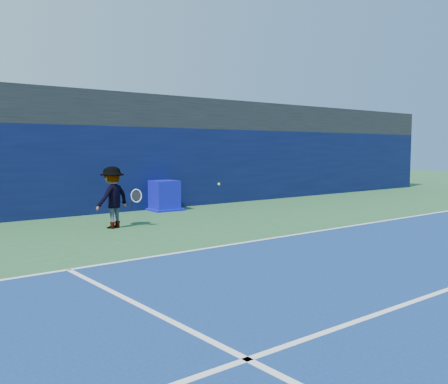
# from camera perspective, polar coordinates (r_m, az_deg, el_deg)

# --- Properties ---
(ground) EXTENTS (80.00, 80.00, 0.00)m
(ground) POSITION_cam_1_polar(r_m,az_deg,el_deg) (10.44, 16.37, -7.56)
(ground) COLOR #295B30
(ground) RESTS_ON ground
(baseline) EXTENTS (24.00, 0.10, 0.01)m
(baseline) POSITION_cam_1_polar(r_m,az_deg,el_deg) (12.37, 4.89, -5.38)
(baseline) COLOR white
(baseline) RESTS_ON ground
(stadium_band) EXTENTS (36.00, 3.00, 1.20)m
(stadium_band) POSITION_cam_1_polar(r_m,az_deg,el_deg) (19.29, -12.86, 8.94)
(stadium_band) COLOR black
(stadium_band) RESTS_ON back_wall_assembly
(back_wall_assembly) EXTENTS (36.00, 1.03, 3.00)m
(back_wall_assembly) POSITION_cam_1_polar(r_m,az_deg,el_deg) (18.36, -11.39, 2.61)
(back_wall_assembly) COLOR #0A113A
(back_wall_assembly) RESTS_ON ground
(equipment_cart) EXTENTS (1.19, 1.19, 1.08)m
(equipment_cart) POSITION_cam_1_polar(r_m,az_deg,el_deg) (18.16, -6.85, -0.54)
(equipment_cart) COLOR #0C0CAC
(equipment_cart) RESTS_ON ground
(tennis_player) EXTENTS (1.38, 0.97, 1.73)m
(tennis_player) POSITION_cam_1_polar(r_m,az_deg,el_deg) (14.32, -12.63, -0.61)
(tennis_player) COLOR silver
(tennis_player) RESTS_ON ground
(tennis_ball) EXTENTS (0.06, 0.06, 0.06)m
(tennis_ball) POSITION_cam_1_polar(r_m,az_deg,el_deg) (13.10, -0.58, 0.92)
(tennis_ball) COLOR #DBED1A
(tennis_ball) RESTS_ON ground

